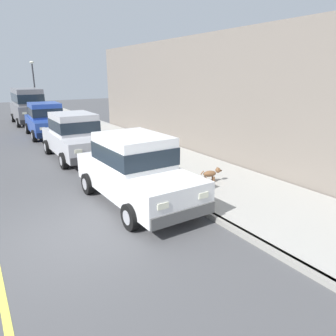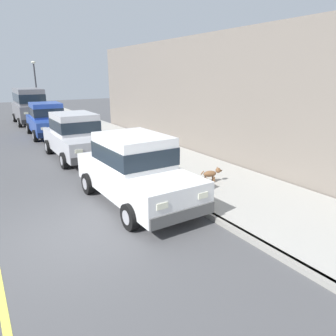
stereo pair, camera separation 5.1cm
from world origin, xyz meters
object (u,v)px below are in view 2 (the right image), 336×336
(car_grey_van, at_px, (29,104))
(car_silver_sedan, at_px, (76,135))
(car_blue_sedan, at_px, (47,119))
(dog_brown, at_px, (212,173))
(street_lamp, at_px, (36,81))
(car_white_sedan, at_px, (135,168))

(car_grey_van, bearing_deg, car_silver_sedan, -90.17)
(car_blue_sedan, relative_size, dog_brown, 6.29)
(car_grey_van, height_order, street_lamp, street_lamp)
(car_white_sedan, bearing_deg, car_silver_sedan, 89.71)
(car_grey_van, bearing_deg, street_lamp, 73.16)
(dog_brown, bearing_deg, car_silver_sedan, 113.90)
(car_silver_sedan, height_order, street_lamp, street_lamp)
(dog_brown, bearing_deg, car_blue_sedan, 102.33)
(car_blue_sedan, distance_m, car_grey_van, 5.77)
(dog_brown, distance_m, street_lamp, 22.45)
(dog_brown, height_order, street_lamp, street_lamp)
(car_silver_sedan, bearing_deg, street_lamp, 84.96)
(car_blue_sedan, bearing_deg, dog_brown, -77.67)
(dog_brown, bearing_deg, car_white_sedan, 177.46)
(car_white_sedan, height_order, dog_brown, car_white_sedan)
(car_white_sedan, height_order, car_grey_van, car_grey_van)
(street_lamp, bearing_deg, car_blue_sedan, -97.65)
(car_blue_sedan, xyz_separation_m, dog_brown, (2.60, -11.88, -0.55))
(street_lamp, bearing_deg, car_grey_van, -106.84)
(car_grey_van, bearing_deg, car_blue_sedan, -89.91)
(car_silver_sedan, distance_m, dog_brown, 6.54)
(car_white_sedan, height_order, car_blue_sedan, same)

